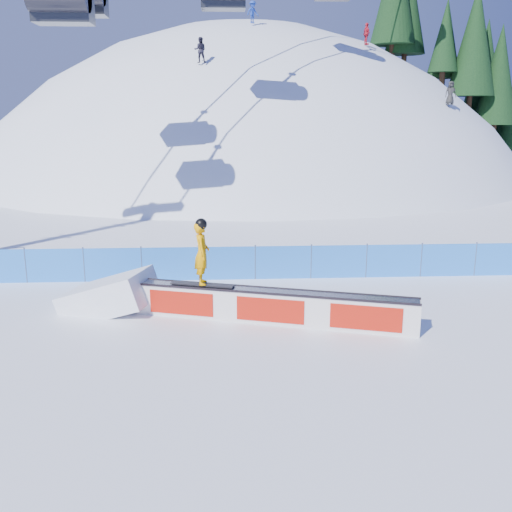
{
  "coord_description": "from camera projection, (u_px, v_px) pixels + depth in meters",
  "views": [
    {
      "loc": [
        -2.04,
        -15.04,
        5.76
      ],
      "look_at": [
        -1.1,
        2.23,
        1.42
      ],
      "focal_mm": 40.0,
      "sensor_mm": 36.0,
      "label": 1
    }
  ],
  "objects": [
    {
      "name": "snow_ramp",
      "position": [
        110.0,
        309.0,
        17.29
      ],
      "size": [
        3.15,
        2.45,
        1.73
      ],
      "primitive_type": null,
      "rotation": [
        0.0,
        -0.31,
        -0.29
      ],
      "color": "white",
      "rests_on": "ground"
    },
    {
      "name": "snowboarder",
      "position": [
        202.0,
        253.0,
        16.15
      ],
      "size": [
        1.88,
        0.86,
        1.94
      ],
      "rotation": [
        0.0,
        0.0,
        1.61
      ],
      "color": "black",
      "rests_on": "rail_box"
    },
    {
      "name": "safety_fence",
      "position": [
        283.0,
        262.0,
        20.28
      ],
      "size": [
        22.05,
        0.05,
        1.3
      ],
      "color": "#277AE9",
      "rests_on": "ground"
    },
    {
      "name": "snow_hill",
      "position": [
        246.0,
        341.0,
        61.13
      ],
      "size": [
        64.0,
        64.0,
        64.0
      ],
      "color": "white",
      "rests_on": "ground"
    },
    {
      "name": "treeline",
      "position": [
        478.0,
        67.0,
        54.41
      ],
      "size": [
        20.64,
        13.41,
        19.97
      ],
      "color": "#331F14",
      "rests_on": "ground"
    },
    {
      "name": "distant_skiers",
      "position": [
        306.0,
        42.0,
        42.22
      ],
      "size": [
        18.79,
        8.33,
        7.9
      ],
      "color": "black",
      "rests_on": "ground"
    },
    {
      "name": "rail_box",
      "position": [
        272.0,
        306.0,
        16.03
      ],
      "size": [
        7.88,
        2.85,
        0.97
      ],
      "rotation": [
        0.0,
        0.0,
        -0.29
      ],
      "color": "silver",
      "rests_on": "ground"
    },
    {
      "name": "ground",
      "position": [
        299.0,
        323.0,
        16.07
      ],
      "size": [
        160.0,
        160.0,
        0.0
      ],
      "primitive_type": "plane",
      "color": "white",
      "rests_on": "ground"
    }
  ]
}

